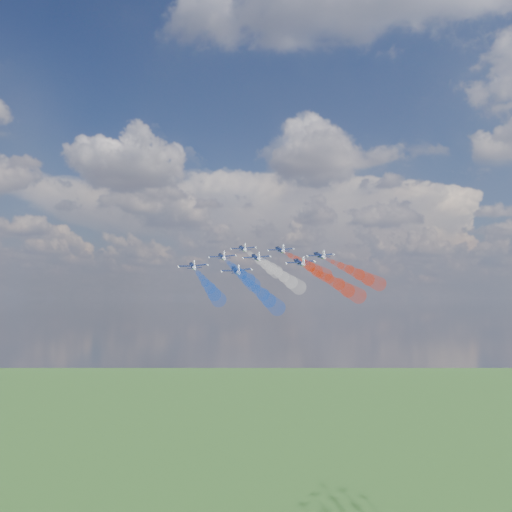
% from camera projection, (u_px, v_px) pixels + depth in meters
% --- Properties ---
extents(jet_lead, '(12.48, 13.33, 5.64)m').
position_uv_depth(jet_lead, '(243.00, 248.00, 188.17)').
color(jet_lead, black).
extents(trail_lead, '(21.23, 31.17, 11.55)m').
position_uv_depth(trail_lead, '(260.00, 260.00, 167.19)').
color(trail_lead, white).
extents(jet_inner_left, '(12.48, 13.33, 5.64)m').
position_uv_depth(jet_inner_left, '(222.00, 257.00, 175.24)').
color(jet_inner_left, black).
extents(trail_inner_left, '(21.23, 31.17, 11.55)m').
position_uv_depth(trail_inner_left, '(238.00, 271.00, 154.25)').
color(trail_inner_left, blue).
extents(jet_inner_right, '(12.48, 13.33, 5.64)m').
position_uv_depth(jet_inner_right, '(280.00, 250.00, 180.38)').
color(jet_inner_right, black).
extents(trail_inner_right, '(21.23, 31.17, 11.55)m').
position_uv_depth(trail_inner_right, '(303.00, 262.00, 159.40)').
color(trail_inner_right, red).
extents(jet_outer_left, '(12.48, 13.33, 5.64)m').
position_uv_depth(jet_outer_left, '(193.00, 266.00, 162.82)').
color(jet_outer_left, black).
extents(trail_outer_left, '(21.23, 31.17, 11.55)m').
position_uv_depth(trail_outer_left, '(206.00, 283.00, 141.84)').
color(trail_outer_left, blue).
extents(jet_center_third, '(12.48, 13.33, 5.64)m').
position_uv_depth(jet_center_third, '(256.00, 258.00, 168.18)').
color(jet_center_third, black).
extents(trail_center_third, '(21.23, 31.17, 11.55)m').
position_uv_depth(trail_center_third, '(277.00, 272.00, 147.20)').
color(trail_center_third, white).
extents(jet_outer_right, '(12.48, 13.33, 5.64)m').
position_uv_depth(jet_outer_right, '(320.00, 256.00, 171.38)').
color(jet_outer_right, black).
extents(trail_outer_right, '(21.23, 31.17, 11.55)m').
position_uv_depth(trail_outer_right, '(349.00, 270.00, 150.40)').
color(trail_outer_right, red).
extents(jet_rear_left, '(12.48, 13.33, 5.64)m').
position_uv_depth(jet_rear_left, '(236.00, 271.00, 155.05)').
color(jet_rear_left, black).
extents(trail_rear_left, '(21.23, 31.17, 11.55)m').
position_uv_depth(trail_rear_left, '(256.00, 289.00, 134.07)').
color(trail_rear_left, blue).
extents(jet_rear_right, '(12.48, 13.33, 5.64)m').
position_uv_depth(jet_rear_right, '(299.00, 262.00, 159.53)').
color(jet_rear_right, black).
extents(trail_rear_right, '(21.23, 31.17, 11.55)m').
position_uv_depth(trail_rear_right, '(329.00, 279.00, 138.55)').
color(trail_rear_right, red).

